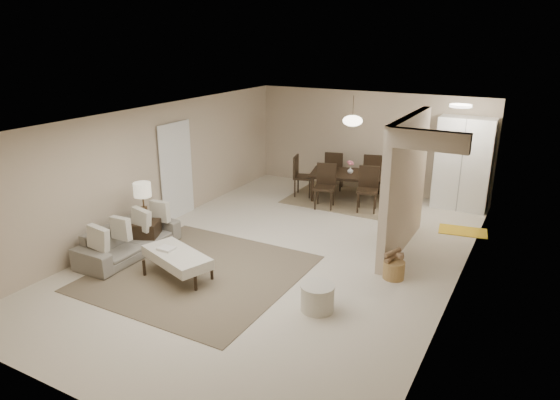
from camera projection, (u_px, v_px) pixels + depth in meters
The scene contains 22 objects.
floor at pixel (284, 253), 9.18m from camera, with size 9.00×9.00×0.00m, color beige.
ceiling at pixel (285, 117), 8.38m from camera, with size 9.00×9.00×0.00m, color white.
back_wall at pixel (369, 142), 12.52m from camera, with size 6.00×6.00×0.00m, color #C2AD93.
left_wall at pixel (155, 167), 10.14m from camera, with size 9.00×9.00×0.00m, color #C2AD93.
right_wall at pixel (462, 217), 7.41m from camera, with size 9.00×9.00×0.00m, color #C2AD93.
partition at pixel (405, 185), 9.00m from camera, with size 0.15×2.50×2.50m, color #C2AD93.
doorway at pixel (176, 172), 10.70m from camera, with size 0.04×0.90×2.04m, color black.
pantry_cabinet at pixel (463, 164), 11.22m from camera, with size 1.20×0.55×2.10m, color white.
flush_light at pixel (461, 106), 10.01m from camera, with size 0.44×0.44×0.05m, color white.
living_rug at pixel (199, 273), 8.41m from camera, with size 3.20×3.20×0.01m, color brown.
sofa at pixel (129, 240), 9.04m from camera, with size 0.78×2.00×0.58m, color slate.
ottoman_bench at pixel (177, 257), 8.14m from camera, with size 1.40×0.97×0.46m.
side_table at pixel (146, 235), 9.35m from camera, with size 0.47×0.47×0.51m, color black.
table_lamp at pixel (143, 193), 9.09m from camera, with size 0.32×0.32×0.76m.
round_pouf at pixel (317, 298), 7.24m from camera, with size 0.51×0.51×0.39m, color beige.
wicker_basket at pixel (394, 270), 8.20m from camera, with size 0.35×0.35×0.30m, color olive.
dining_rug at pixel (349, 199), 12.14m from camera, with size 2.80×2.10×0.01m, color #827250.
dining_table at pixel (350, 187), 12.04m from camera, with size 1.87×1.04×0.66m, color black.
dining_chairs at pixel (350, 179), 11.98m from camera, with size 2.74×2.25×1.01m.
vase at pixel (350, 170), 11.91m from camera, with size 0.15×0.15×0.15m, color white.
yellow_mat at pixel (463, 231), 10.18m from camera, with size 0.94×0.57×0.01m, color yellow.
pendant_light at pixel (353, 121), 11.53m from camera, with size 0.46×0.46×0.71m.
Camera 1 is at (3.96, -7.39, 3.85)m, focal length 32.00 mm.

